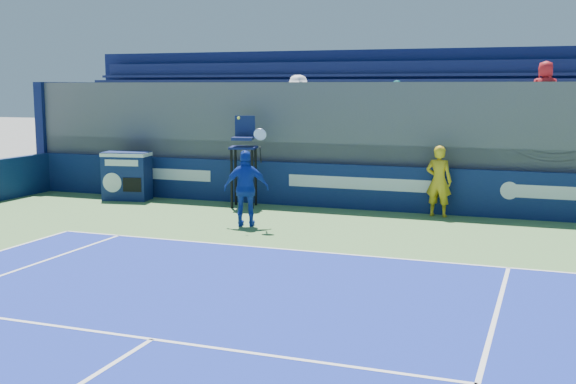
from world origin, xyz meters
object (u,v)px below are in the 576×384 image
(ball_person, at_px, (439,181))
(tennis_player, at_px, (246,188))
(umpire_chair, at_px, (244,151))
(match_clock, at_px, (127,175))

(ball_person, bearing_deg, tennis_player, 42.23)
(umpire_chair, bearing_deg, match_clock, -179.13)
(umpire_chair, distance_m, tennis_player, 2.84)
(ball_person, distance_m, umpire_chair, 5.24)
(umpire_chair, xyz_separation_m, tennis_player, (1.17, -2.51, -0.62))
(match_clock, xyz_separation_m, umpire_chair, (3.67, 0.06, 0.79))
(tennis_player, bearing_deg, ball_person, 35.15)
(match_clock, bearing_deg, umpire_chair, 0.87)
(ball_person, xyz_separation_m, match_clock, (-8.86, -0.38, -0.17))
(match_clock, relative_size, tennis_player, 0.55)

